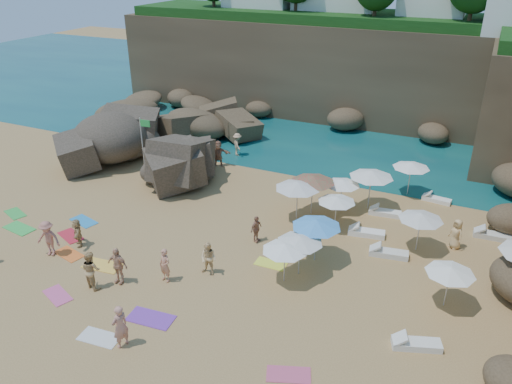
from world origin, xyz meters
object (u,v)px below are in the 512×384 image
at_px(parasol_2, 421,217).
at_px(lounger_0, 385,213).
at_px(parasol_1, 411,165).
at_px(person_stand_6, 120,326).
at_px(person_stand_1, 91,270).
at_px(person_stand_2, 237,144).
at_px(rock_outcrop, 149,167).
at_px(person_stand_5, 218,154).
at_px(person_stand_3, 256,229).
at_px(flag_pole, 143,139).
at_px(person_stand_4, 456,234).
at_px(parasol_0, 298,185).

xyz_separation_m(parasol_2, lounger_0, (-2.17, 2.97, -1.75)).
xyz_separation_m(parasol_1, person_stand_6, (-7.56, -17.87, -0.99)).
relative_size(person_stand_1, person_stand_6, 0.99).
bearing_deg(person_stand_2, rock_outcrop, 95.19).
bearing_deg(lounger_0, person_stand_2, 152.17).
bearing_deg(person_stand_5, person_stand_6, -104.13).
height_order(person_stand_2, person_stand_3, person_stand_2).
bearing_deg(person_stand_2, person_stand_1, 144.65).
bearing_deg(person_stand_6, person_stand_3, -174.14).
distance_m(person_stand_2, person_stand_3, 11.98).
height_order(flag_pole, person_stand_4, flag_pole).
xyz_separation_m(parasol_0, lounger_0, (4.35, 2.64, -2.00)).
bearing_deg(rock_outcrop, person_stand_5, 27.74).
bearing_deg(person_stand_4, person_stand_1, -103.03).
bearing_deg(flag_pole, rock_outcrop, 119.59).
bearing_deg(person_stand_6, flag_pole, -132.22).
bearing_deg(person_stand_3, parasol_0, -7.83).
relative_size(rock_outcrop, person_stand_5, 4.67).
xyz_separation_m(person_stand_4, person_stand_5, (-15.85, 4.29, 0.11)).
relative_size(lounger_0, person_stand_2, 1.06).
distance_m(parasol_2, person_stand_2, 15.81).
xyz_separation_m(parasol_1, lounger_0, (-0.69, -3.30, -1.77)).
bearing_deg(lounger_0, flag_pole, 177.58).
xyz_separation_m(lounger_0, person_stand_2, (-11.67, 4.61, 0.70)).
bearing_deg(parasol_1, person_stand_2, 173.97).
bearing_deg(parasol_0, person_stand_6, -101.94).
xyz_separation_m(flag_pole, parasol_1, (16.26, 4.35, -0.60)).
xyz_separation_m(flag_pole, parasol_2, (17.74, -1.92, -0.63)).
relative_size(rock_outcrop, person_stand_1, 4.67).
distance_m(person_stand_4, person_stand_6, 16.55).
height_order(parasol_0, person_stand_5, parasol_0).
bearing_deg(rock_outcrop, person_stand_1, -64.51).
bearing_deg(person_stand_5, parasol_2, -51.41).
bearing_deg(person_stand_4, flag_pole, -141.33).
bearing_deg(rock_outcrop, flag_pole, -60.41).
xyz_separation_m(rock_outcrop, parasol_0, (11.86, -2.72, 2.14)).
relative_size(parasol_1, person_stand_2, 1.32).
distance_m(rock_outcrop, parasol_2, 18.73).
height_order(person_stand_1, person_stand_3, person_stand_1).
relative_size(flag_pole, person_stand_2, 2.35).
bearing_deg(parasol_2, flag_pole, 173.81).
xyz_separation_m(parasol_0, parasol_2, (6.52, -0.33, -0.25)).
bearing_deg(person_stand_4, parasol_1, 162.52).
height_order(flag_pole, parasol_2, flag_pole).
xyz_separation_m(person_stand_5, person_stand_6, (5.10, -16.87, 0.01)).
height_order(flag_pole, person_stand_3, flag_pole).
distance_m(parasol_1, lounger_0, 3.81).
xyz_separation_m(parasol_2, person_stand_1, (-12.54, -9.19, -0.98)).
relative_size(person_stand_2, person_stand_5, 0.92).
xyz_separation_m(rock_outcrop, parasol_2, (18.38, -3.05, 1.88)).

